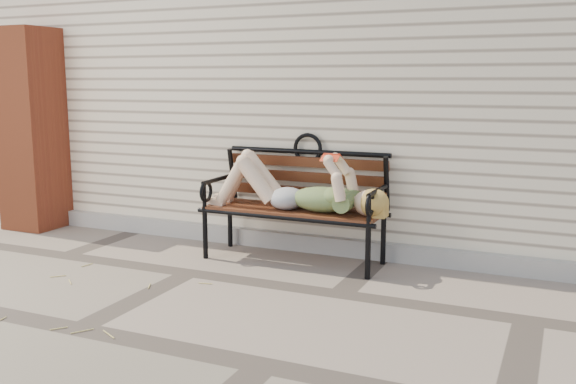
% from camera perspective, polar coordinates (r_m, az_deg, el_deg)
% --- Properties ---
extents(ground, '(80.00, 80.00, 0.00)m').
position_cam_1_polar(ground, '(5.12, -8.75, -7.13)').
color(ground, '#7D6C60').
rests_on(ground, ground).
extents(house_wall, '(8.00, 4.00, 3.00)m').
position_cam_1_polar(house_wall, '(7.59, 3.34, 9.99)').
color(house_wall, beige).
rests_on(house_wall, ground).
extents(foundation_strip, '(8.00, 0.10, 0.15)m').
position_cam_1_polar(foundation_strip, '(5.91, -3.72, -3.96)').
color(foundation_strip, '#A9A299').
rests_on(foundation_strip, ground).
extents(brick_pillar, '(0.50, 0.50, 2.00)m').
position_cam_1_polar(brick_pillar, '(6.96, -21.81, 5.18)').
color(brick_pillar, '#A94726').
rests_on(brick_pillar, ground).
extents(garden_bench, '(1.62, 0.64, 1.05)m').
position_cam_1_polar(garden_bench, '(5.34, 0.86, 0.18)').
color(garden_bench, black).
rests_on(garden_bench, ground).
extents(reading_woman, '(1.52, 0.35, 0.48)m').
position_cam_1_polar(reading_woman, '(5.21, 0.45, 0.33)').
color(reading_woman, '#0A3A4B').
rests_on(reading_woman, ground).
extents(straw_scatter, '(2.72, 1.67, 0.01)m').
position_cam_1_polar(straw_scatter, '(4.96, -23.56, -8.37)').
color(straw_scatter, tan).
rests_on(straw_scatter, ground).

